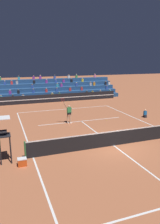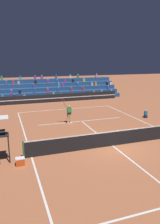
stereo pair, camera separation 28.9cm
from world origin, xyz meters
The scene contains 10 objects.
ground_plane centered at (0.00, 0.00, 0.00)m, with size 120.00×120.00×0.00m, color #AD603D.
court_lines centered at (0.00, 0.00, 0.00)m, with size 11.10×23.90×0.01m.
tennis_net centered at (0.00, 0.00, 0.54)m, with size 12.00×0.10×1.10m.
sponsor_banner_wall centered at (0.00, 16.65, 0.55)m, with size 18.00×0.26×1.10m.
bleacher_stand centered at (0.00, 20.45, 1.02)m, with size 20.69×4.75×3.38m.
umpire_chair centered at (-7.08, 0.00, 1.72)m, with size 0.76×0.84×2.67m.
ball_kid_courtside centered at (6.59, 5.50, 0.33)m, with size 0.30×0.36×0.84m.
tennis_player centered at (-1.30, 6.21, 0.99)m, with size 1.09×0.33×2.46m.
tennis_ball centered at (2.39, 5.79, 0.03)m, with size 0.07×0.07×0.07m, color #C6DB33.
equipment_cooler centered at (-6.22, -0.81, 0.23)m, with size 0.50×0.38×0.45m.
Camera 2 is at (-6.75, -12.49, 5.84)m, focal length 35.00 mm.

